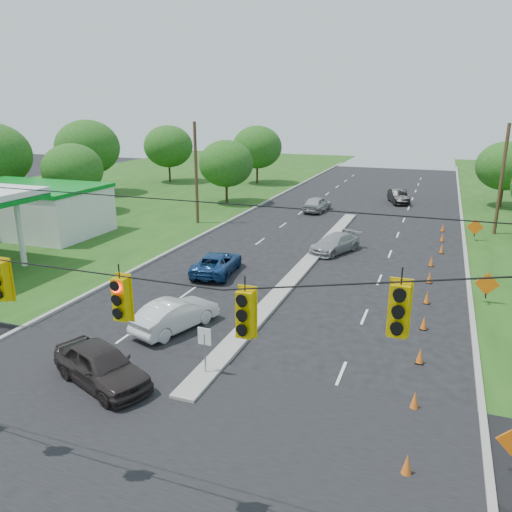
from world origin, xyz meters
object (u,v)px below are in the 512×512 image
at_px(black_sedan, 101,365).
at_px(blue_pickup, 217,263).
at_px(gas_station, 16,207).
at_px(white_sedan, 176,314).

bearing_deg(black_sedan, blue_pickup, 27.91).
bearing_deg(blue_pickup, gas_station, -14.70).
bearing_deg(blue_pickup, white_sedan, 94.39).
height_order(white_sedan, blue_pickup, white_sedan).
height_order(gas_station, white_sedan, gas_station).
xyz_separation_m(gas_station, blue_pickup, (18.75, -2.56, -1.89)).
distance_m(gas_station, blue_pickup, 19.02).
relative_size(black_sedan, blue_pickup, 0.94).
distance_m(black_sedan, white_sedan, 5.36).
bearing_deg(blue_pickup, black_sedan, 89.19).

